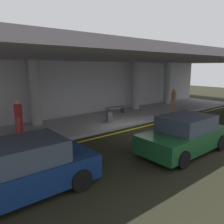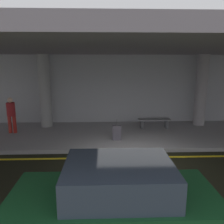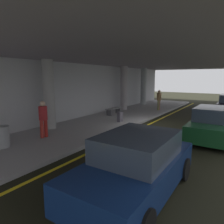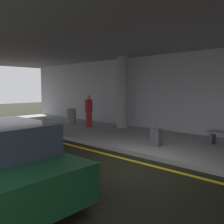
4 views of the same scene
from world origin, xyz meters
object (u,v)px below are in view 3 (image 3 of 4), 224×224
object	(u,v)px
car_dark_green	(213,124)
bench_metal	(114,110)
support_column_left_mid	(124,88)
person_waiting_for_ride	(43,117)
car_navy	(136,165)
trash_bin_steel	(2,137)
traveler_with_luggage	(159,99)
suitcase_upright_primary	(120,117)
support_column_center	(143,87)
support_column_far_left	(49,95)

from	to	relation	value
car_dark_green	bench_metal	world-z (taller)	car_dark_green
support_column_left_mid	person_waiting_for_ride	world-z (taller)	support_column_left_mid
car_navy	trash_bin_steel	size ratio (longest dim) A/B	4.82
traveler_with_luggage	person_waiting_for_ride	world-z (taller)	same
traveler_with_luggage	bench_metal	bearing A→B (deg)	-48.00
car_navy	suitcase_upright_primary	world-z (taller)	car_navy
car_navy	traveler_with_luggage	world-z (taller)	traveler_with_luggage
support_column_center	person_waiting_for_ride	bearing A→B (deg)	-175.17
car_navy	bench_metal	world-z (taller)	car_navy
bench_metal	support_column_far_left	bearing A→B (deg)	173.83
car_dark_green	trash_bin_steel	world-z (taller)	car_dark_green
car_dark_green	suitcase_upright_primary	size ratio (longest dim) A/B	4.56
suitcase_upright_primary	bench_metal	distance (m)	2.61
person_waiting_for_ride	trash_bin_steel	bearing A→B (deg)	153.97
suitcase_upright_primary	support_column_far_left	bearing A→B (deg)	155.16
trash_bin_steel	person_waiting_for_ride	bearing A→B (deg)	-8.00
support_column_center	person_waiting_for_ride	size ratio (longest dim) A/B	2.17
support_column_far_left	traveler_with_luggage	size ratio (longest dim) A/B	2.17
support_column_left_mid	car_navy	size ratio (longest dim) A/B	0.89
suitcase_upright_primary	bench_metal	xyz separation A→B (m)	(1.97, 1.71, 0.04)
car_dark_green	person_waiting_for_ride	size ratio (longest dim) A/B	2.44
car_navy	support_column_center	bearing A→B (deg)	21.68
support_column_center	trash_bin_steel	distance (m)	15.22
car_dark_green	car_navy	bearing A→B (deg)	166.51
support_column_left_mid	support_column_far_left	bearing A→B (deg)	180.00
support_column_far_left	bench_metal	distance (m)	5.70
car_dark_green	person_waiting_for_ride	xyz separation A→B (m)	(-4.50, 6.48, 0.40)
support_column_far_left	traveler_with_luggage	xyz separation A→B (m)	(9.32, -2.65, -0.86)
support_column_left_mid	car_navy	xyz separation A→B (m)	(-10.96, -6.62, -1.26)
support_column_left_mid	support_column_center	xyz separation A→B (m)	(4.00, 0.00, 0.00)
car_dark_green	suitcase_upright_primary	xyz separation A→B (m)	(0.34, 5.30, -0.25)
support_column_center	car_navy	size ratio (longest dim) A/B	0.89
person_waiting_for_ride	traveler_with_luggage	bearing A→B (deg)	-26.19
person_waiting_for_ride	bench_metal	bearing A→B (deg)	-13.54
suitcase_upright_primary	bench_metal	size ratio (longest dim) A/B	0.56
person_waiting_for_ride	suitcase_upright_primary	size ratio (longest dim) A/B	1.87
support_column_center	car_dark_green	size ratio (longest dim) A/B	0.89
car_dark_green	trash_bin_steel	distance (m)	9.22
trash_bin_steel	car_dark_green	bearing A→B (deg)	-46.89
car_dark_green	traveler_with_luggage	xyz separation A→B (m)	(6.16, 4.95, 0.40)
support_column_far_left	car_dark_green	xyz separation A→B (m)	(3.17, -7.60, -1.26)
bench_metal	trash_bin_steel	size ratio (longest dim) A/B	1.88
support_column_center	trash_bin_steel	xyz separation A→B (m)	(-15.13, -0.87, -1.40)
car_dark_green	person_waiting_for_ride	bearing A→B (deg)	120.40
support_column_far_left	person_waiting_for_ride	bearing A→B (deg)	-139.74
car_dark_green	support_column_left_mid	bearing A→B (deg)	53.19
support_column_left_mid	suitcase_upright_primary	size ratio (longest dim) A/B	4.06
support_column_center	suitcase_upright_primary	size ratio (longest dim) A/B	4.06
support_column_center	suitcase_upright_primary	distance (m)	8.93
car_navy	trash_bin_steel	world-z (taller)	car_navy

